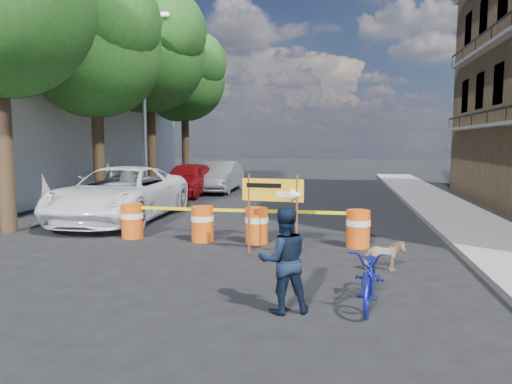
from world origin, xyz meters
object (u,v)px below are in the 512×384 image
at_px(barrel_mid_left, 202,223).
at_px(detour_sign, 280,196).
at_px(pedestrian, 284,260).
at_px(barrel_mid_right, 257,225).
at_px(sedan_red, 188,179).
at_px(sedan_silver, 220,177).
at_px(barrel_far_right, 358,228).
at_px(bicycle, 371,248).
at_px(dog, 384,256).
at_px(suv_white, 121,194).
at_px(barrel_far_left, 132,220).

xyz_separation_m(barrel_mid_left, detour_sign, (2.13, -1.04, 0.85)).
xyz_separation_m(barrel_mid_left, pedestrian, (2.64, -4.47, 0.32)).
relative_size(barrel_mid_left, barrel_mid_right, 1.00).
relative_size(pedestrian, sedan_red, 0.34).
bearing_deg(pedestrian, sedan_silver, -92.30).
height_order(pedestrian, sedan_silver, pedestrian).
bearing_deg(detour_sign, barrel_far_right, 38.69).
height_order(bicycle, dog, bicycle).
height_order(pedestrian, sedan_red, sedan_red).
relative_size(detour_sign, dog, 2.46).
relative_size(dog, sedan_silver, 0.16).
xyz_separation_m(dog, sedan_red, (-7.93, 11.49, 0.48)).
distance_m(pedestrian, suv_white, 9.37).
xyz_separation_m(barrel_far_left, sedan_red, (-1.67, 9.44, 0.32)).
xyz_separation_m(bicycle, sedan_silver, (-6.56, 15.42, -0.13)).
xyz_separation_m(suv_white, sedan_red, (-0.09, 6.92, -0.07)).
distance_m(barrel_mid_left, dog, 4.75).
bearing_deg(sedan_silver, barrel_far_right, -61.25).
height_order(bicycle, suv_white, bicycle).
height_order(barrel_mid_right, suv_white, suv_white).
height_order(dog, sedan_red, sedan_red).
xyz_separation_m(barrel_far_right, sedan_silver, (-6.52, 11.45, 0.30)).
distance_m(barrel_mid_left, barrel_far_right, 3.88).
bearing_deg(barrel_far_left, dog, -18.16).
distance_m(barrel_far_left, barrel_mid_right, 3.35).
relative_size(barrel_far_left, dog, 1.22).
height_order(detour_sign, sedan_silver, detour_sign).
bearing_deg(barrel_far_right, barrel_far_left, 179.93).
relative_size(barrel_mid_right, barrel_far_right, 1.00).
bearing_deg(sedan_red, pedestrian, -65.37).
xyz_separation_m(detour_sign, bicycle, (1.79, -2.86, -0.43)).
relative_size(barrel_mid_left, sedan_red, 0.19).
relative_size(barrel_mid_right, detour_sign, 0.50).
height_order(barrel_far_right, sedan_silver, sedan_silver).
bearing_deg(barrel_mid_right, barrel_far_left, 179.45).
distance_m(barrel_far_right, detour_sign, 2.24).
distance_m(suv_white, sedan_red, 6.92).
bearing_deg(suv_white, dog, -32.21).
bearing_deg(suv_white, barrel_far_right, -20.78).
relative_size(dog, suv_white, 0.12).
distance_m(barrel_far_left, dog, 6.59).
height_order(suv_white, sedan_silver, suv_white).
height_order(barrel_mid_right, sedan_red, sedan_red).
bearing_deg(dog, barrel_far_right, 5.12).
relative_size(barrel_mid_right, bicycle, 0.50).
height_order(detour_sign, bicycle, detour_sign).
height_order(barrel_far_right, sedan_red, sedan_red).
height_order(suv_white, sedan_red, suv_white).
relative_size(detour_sign, sedan_red, 0.39).
bearing_deg(pedestrian, barrel_far_left, -65.25).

